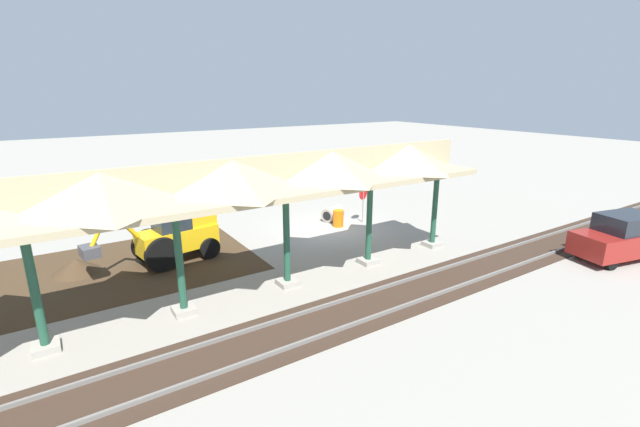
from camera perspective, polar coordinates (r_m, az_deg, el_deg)
ground_plane at (r=22.43m, az=1.29°, el=-2.05°), size 120.00×120.00×0.00m
dirt_work_zone at (r=19.43m, az=-23.97°, el=-6.40°), size 9.80×7.00×0.01m
platform_canopy at (r=13.54m, az=-19.10°, el=3.28°), size 24.19×3.20×4.90m
rail_tracks at (r=17.06m, az=16.15°, el=-8.62°), size 60.00×2.58×0.15m
stop_sign at (r=23.23m, az=5.77°, el=2.27°), size 0.73×0.28×2.06m
backhoe at (r=18.88m, az=-18.94°, el=-2.43°), size 5.37×2.15×2.82m
dirt_mound at (r=19.70m, az=-29.64°, el=-6.87°), size 3.60×3.60×1.21m
concrete_pipe at (r=23.82m, az=1.72°, el=-0.00°), size 1.43×1.18×0.77m
distant_parked_car at (r=22.28m, az=35.30°, el=-2.57°), size 4.48×2.62×1.98m
traffic_barrel at (r=22.71m, az=2.44°, el=-0.65°), size 0.56×0.56×0.90m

